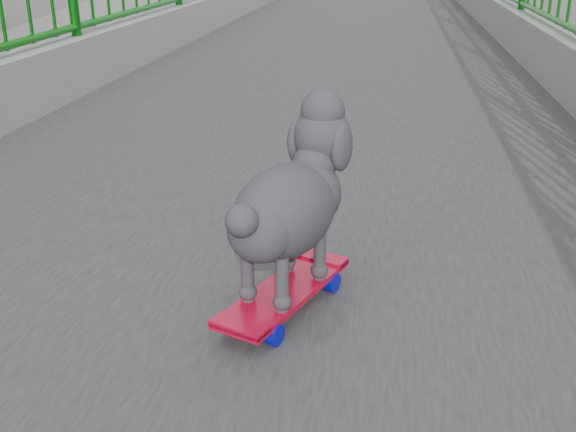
# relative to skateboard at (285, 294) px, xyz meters

# --- Properties ---
(railing) EXTENTS (3.00, 24.00, 1.42)m
(railing) POSITION_rel_skateboard_xyz_m (-0.17, 0.38, 0.17)
(railing) COLOR gray
(railing) RESTS_ON footbridge
(skateboard) EXTENTS (0.28, 0.44, 0.06)m
(skateboard) POSITION_rel_skateboard_xyz_m (0.00, 0.00, 0.00)
(skateboard) COLOR red
(skateboard) RESTS_ON footbridge
(poodle) EXTENTS (0.30, 0.45, 0.40)m
(poodle) POSITION_rel_skateboard_xyz_m (0.01, 0.02, 0.23)
(poodle) COLOR #2C2A2F
(poodle) RESTS_ON skateboard
(car_5) EXTENTS (1.48, 4.25, 1.40)m
(car_5) POSITION_rel_skateboard_xyz_m (-6.17, 14.71, -6.34)
(car_5) COLOR #A7A7AC
(car_5) RESTS_ON ground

